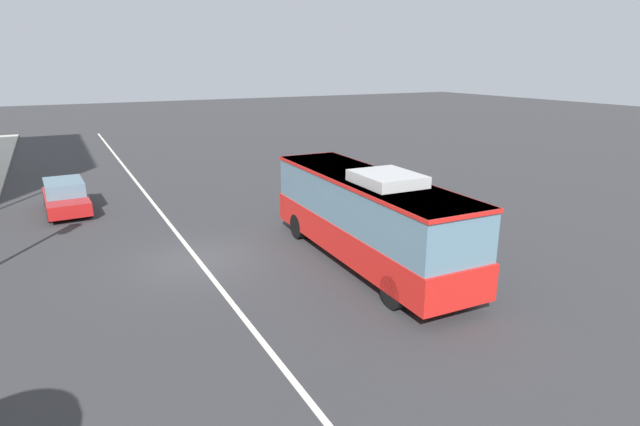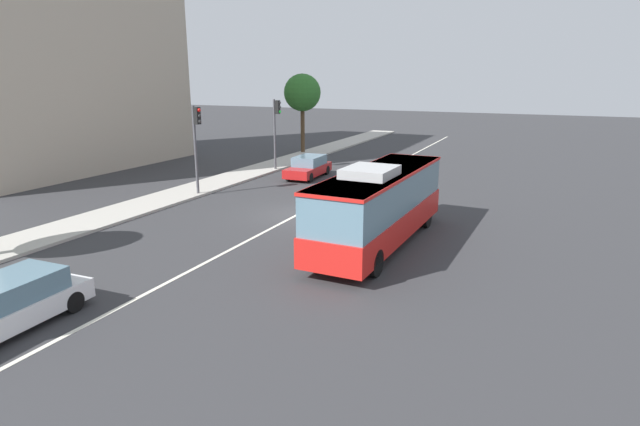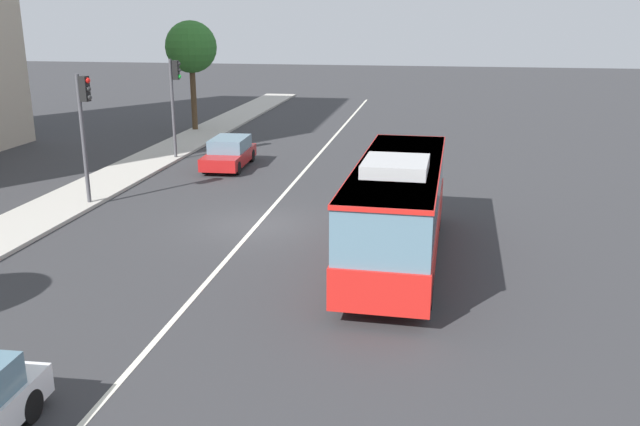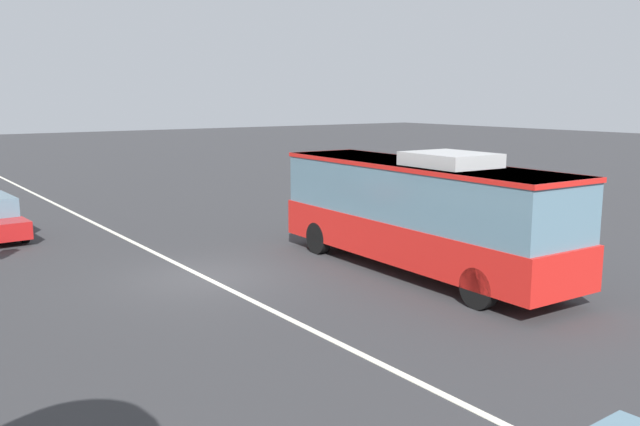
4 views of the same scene
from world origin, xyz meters
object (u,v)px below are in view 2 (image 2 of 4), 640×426
Objects in this scene: traffic_light_near_corner at (276,122)px; transit_bus at (379,203)px; sedan_white at (9,304)px; traffic_light_mid_block at (197,135)px; sedan_red at (308,167)px; street_tree_kerbside_left at (302,93)px.

transit_bus is at bearing -51.00° from traffic_light_near_corner.
transit_bus reaches higher than sedan_white.
sedan_white is 16.74m from traffic_light_mid_block.
traffic_light_near_corner reaches higher than sedan_red.
traffic_light_near_corner is 9.08m from traffic_light_mid_block.
transit_bus is 2.21× the size of sedan_white.
sedan_white is 34.57m from street_tree_kerbside_left.
street_tree_kerbside_left is at bearing -169.44° from sedan_white.
transit_bus is 15.20m from sedan_red.
traffic_light_near_corner is at bearing 94.10° from traffic_light_mid_block.
transit_bus is at bearing 34.66° from sedan_red.
sedan_white is at bearing -167.26° from street_tree_kerbside_left.
street_tree_kerbside_left is (33.41, 7.56, 4.62)m from sedan_white.
traffic_light_near_corner reaches higher than transit_bus.
traffic_light_near_corner reaches higher than sedan_white.
street_tree_kerbside_left is at bearing 34.98° from transit_bus.
sedan_red is 12.30m from street_tree_kerbside_left.
sedan_red is at bearing -177.00° from sedan_white.
street_tree_kerbside_left reaches higher than traffic_light_mid_block.
sedan_white is 25.38m from traffic_light_near_corner.
sedan_white is 0.88× the size of traffic_light_mid_block.
traffic_light_mid_block is 18.05m from street_tree_kerbside_left.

